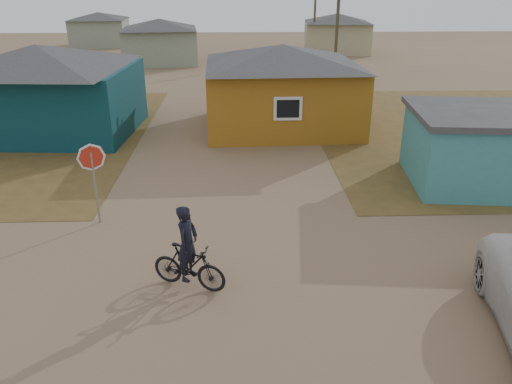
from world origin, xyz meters
TOP-DOWN VIEW (x-y plane):
  - ground at (0.00, 0.00)m, footprint 120.00×120.00m
  - house_teal at (-8.50, 13.50)m, footprint 8.93×7.08m
  - house_yellow at (2.50, 14.00)m, footprint 7.72×6.76m
  - shed_turquoise at (9.50, 6.50)m, footprint 6.71×4.93m
  - house_pale_west at (-6.00, 34.00)m, footprint 7.04×6.15m
  - house_beige_east at (10.00, 40.00)m, footprint 6.95×6.05m
  - house_pale_north at (-14.00, 46.00)m, footprint 6.28×5.81m
  - utility_pole_near at (6.50, 22.00)m, footprint 1.40×0.20m
  - utility_pole_far at (7.50, 38.00)m, footprint 1.40×0.20m
  - stop_sign at (-3.74, 3.91)m, footprint 0.80×0.06m
  - cyclist at (-0.79, 0.44)m, footprint 1.90×1.18m

SIDE VIEW (x-z plane):
  - ground at x=0.00m, z-range 0.00..0.00m
  - cyclist at x=-0.79m, z-range -0.28..1.79m
  - shed_turquoise at x=9.50m, z-range 0.01..2.61m
  - house_pale_north at x=-14.00m, z-range 0.05..3.45m
  - stop_sign at x=-3.74m, z-range 0.58..3.03m
  - house_pale_west at x=-6.00m, z-range 0.06..3.66m
  - house_beige_east at x=10.00m, z-range 0.06..3.66m
  - house_yellow at x=2.50m, z-range 0.05..3.95m
  - house_teal at x=-8.50m, z-range 0.05..4.05m
  - utility_pole_near at x=6.50m, z-range 0.14..8.14m
  - utility_pole_far at x=7.50m, z-range 0.14..8.14m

